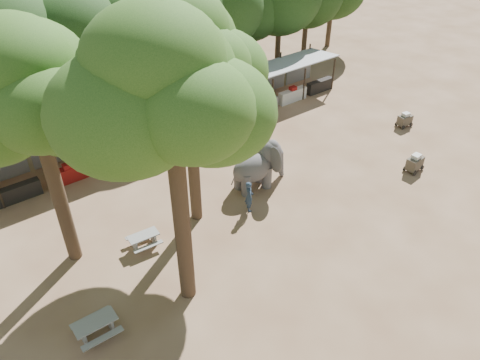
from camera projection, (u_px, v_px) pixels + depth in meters
ground at (323, 258)px, 21.45m from camera, size 100.00×100.00×0.00m
vendor_stalls at (169, 120)px, 29.73m from camera, size 28.00×2.99×2.80m
yard_tree_left at (24, 92)px, 16.85m from camera, size 7.10×6.90×11.02m
yard_tree_center at (163, 92)px, 14.49m from camera, size 7.10×6.90×12.04m
yard_tree_back at (180, 54)px, 18.94m from camera, size 7.10×6.90×11.36m
backdrop_trees at (123, 31)px, 30.54m from camera, size 46.46×5.95×8.33m
elephant at (259, 165)px, 25.34m from camera, size 3.42×2.61×2.60m
handler at (249, 196)px, 23.81m from camera, size 0.63×0.74×1.75m
picnic_table_near at (96, 326)px, 17.78m from camera, size 1.63×1.47×0.81m
picnic_table_far at (144, 239)px, 21.83m from camera, size 1.51×1.38×0.71m
cart_front at (415, 163)px, 26.93m from camera, size 1.18×0.83×1.09m
cart_back at (405, 120)px, 31.24m from camera, size 1.09×0.78×0.99m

